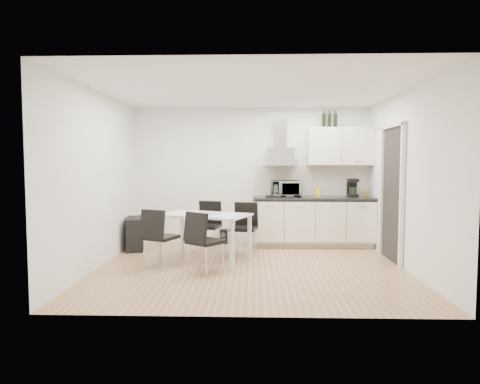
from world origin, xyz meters
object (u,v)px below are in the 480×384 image
(chair_far_right, at_px, (244,229))
(chair_near_left, at_px, (161,238))
(dining_table, at_px, (205,219))
(guitar_amp, at_px, (134,233))
(kitchenette, at_px, (315,202))
(chair_far_left, at_px, (207,227))
(floor_speaker, at_px, (223,236))
(chair_near_right, at_px, (206,242))

(chair_far_right, bearing_deg, chair_near_left, 47.08)
(dining_table, bearing_deg, chair_near_left, -123.20)
(chair_far_right, distance_m, guitar_amp, 2.02)
(kitchenette, xyz_separation_m, chair_far_left, (-1.94, -0.64, -0.39))
(dining_table, height_order, guitar_amp, dining_table)
(kitchenette, xyz_separation_m, floor_speaker, (-1.73, 0.17, -0.70))
(dining_table, bearing_deg, chair_far_left, 114.75)
(chair_far_left, xyz_separation_m, guitar_amp, (-1.33, 0.20, -0.15))
(chair_far_left, height_order, chair_far_right, same)
(chair_far_left, xyz_separation_m, floor_speaker, (0.22, 0.81, -0.30))
(floor_speaker, bearing_deg, kitchenette, -13.51)
(chair_near_left, height_order, floor_speaker, chair_near_left)
(dining_table, height_order, chair_near_right, chair_near_right)
(floor_speaker, bearing_deg, chair_far_left, -113.14)
(kitchenette, distance_m, dining_table, 2.32)
(chair_far_left, relative_size, guitar_amp, 1.19)
(chair_near_right, distance_m, guitar_amp, 2.18)
(kitchenette, relative_size, chair_far_right, 2.86)
(guitar_amp, xyz_separation_m, floor_speaker, (1.55, 0.61, -0.15))
(guitar_amp, bearing_deg, dining_table, -48.06)
(chair_far_right, xyz_separation_m, floor_speaker, (-0.42, 1.03, -0.30))
(chair_far_left, bearing_deg, kitchenette, -150.11)
(chair_far_right, height_order, chair_near_right, same)
(chair_near_right, bearing_deg, chair_near_left, -167.19)
(kitchenette, distance_m, guitar_amp, 3.35)
(dining_table, bearing_deg, chair_far_right, 57.72)
(guitar_amp, distance_m, floor_speaker, 1.67)
(chair_far_right, relative_size, chair_near_right, 1.00)
(chair_far_left, xyz_separation_m, chair_far_right, (0.64, -0.22, 0.00))
(chair_far_left, relative_size, floor_speaker, 3.26)
(dining_table, distance_m, chair_far_right, 0.78)
(kitchenette, relative_size, chair_far_left, 2.86)
(chair_near_left, bearing_deg, floor_speaker, 91.39)
(chair_near_left, relative_size, guitar_amp, 1.19)
(kitchenette, height_order, floor_speaker, kitchenette)
(chair_near_left, relative_size, floor_speaker, 3.26)
(kitchenette, distance_m, chair_near_right, 2.76)
(chair_far_right, bearing_deg, chair_near_right, 78.44)
(kitchenette, height_order, chair_far_right, kitchenette)
(kitchenette, distance_m, chair_far_left, 2.08)
(dining_table, distance_m, chair_far_left, 0.70)
(kitchenette, bearing_deg, chair_near_right, -131.42)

